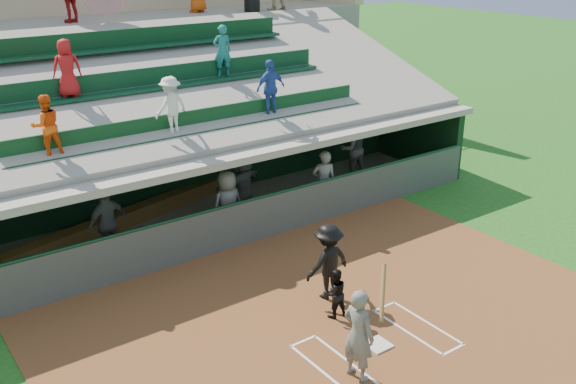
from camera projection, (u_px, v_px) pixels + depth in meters
ground at (378, 346)px, 11.71m from camera, size 100.00×100.00×0.00m
dirt_slab at (359, 333)px, 12.09m from camera, size 11.00×9.00×0.02m
home_plate at (378, 345)px, 11.70m from camera, size 0.43×0.43×0.03m
batters_box_chalk at (378, 345)px, 11.71m from camera, size 2.65×1.85×0.01m
dugout_floor at (200, 222)px, 16.80m from camera, size 16.00×3.50×0.04m
concourse_slab at (98, 91)px, 21.06m from camera, size 20.00×3.00×4.60m
grandstand at (135, 110)px, 18.82m from camera, size 20.40×10.40×7.80m
batter_at_plate at (359, 334)px, 10.58m from camera, size 0.88×0.75×1.95m
catcher at (335, 293)px, 12.43m from camera, size 0.57×0.48×1.02m
home_umpire at (328, 261)px, 13.03m from camera, size 1.07×0.65×1.62m
dugout_bench at (178, 198)px, 17.80m from camera, size 12.93×3.77×0.40m
dugout_player_b at (108, 223)px, 14.57m from camera, size 1.12×0.70×1.77m
dugout_player_c at (228, 205)px, 15.63m from camera, size 0.87×0.60×1.72m
dugout_player_d at (242, 184)px, 16.75m from camera, size 1.79×1.15×1.85m
dugout_player_e at (324, 182)px, 17.00m from camera, size 0.77×0.69×1.77m
dugout_player_f at (353, 149)px, 19.65m from camera, size 1.02×0.86×1.83m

